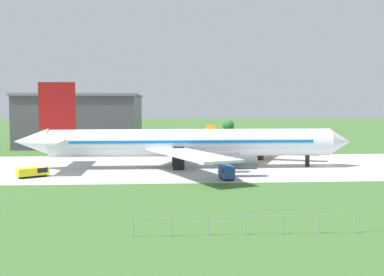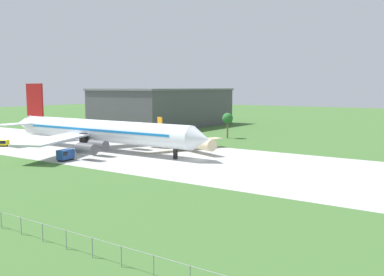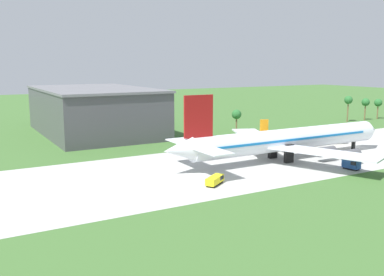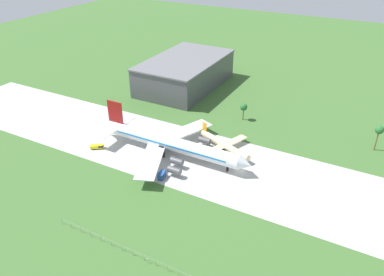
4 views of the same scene
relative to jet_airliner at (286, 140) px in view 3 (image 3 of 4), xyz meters
name	(u,v)px [view 3 (image 3 of 4)]	position (x,y,z in m)	size (l,w,h in m)	color
ground_plane	(358,147)	(31.53, 2.18, -5.42)	(600.00, 600.00, 0.00)	#3D662D
taxiway_strip	(358,147)	(31.53, 2.18, -5.41)	(320.00, 44.00, 0.02)	#B2B2AD
jet_airliner	(286,140)	(0.00, 0.00, 0.00)	(72.50, 54.55, 18.38)	silver
regional_aircraft	(302,136)	(18.96, 13.50, -2.65)	(27.17, 24.79, 8.41)	beige
baggage_tug	(352,164)	(6.57, -16.40, -4.00)	(2.58, 4.34, 2.65)	black
catering_van	(215,180)	(-29.49, -11.00, -4.40)	(5.90, 4.89, 1.83)	black
terminal_building	(94,111)	(-31.21, 69.55, 2.99)	(36.72, 61.20, 16.79)	#47474C
palm_tree_row	(337,105)	(68.90, 44.60, 2.52)	(84.24, 3.60, 11.56)	brown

